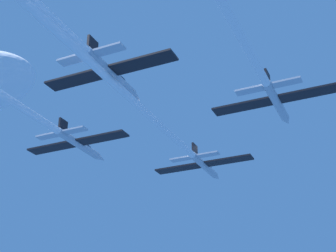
% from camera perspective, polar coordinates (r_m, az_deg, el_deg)
% --- Properties ---
extents(jet_lead, '(16.84, 57.49, 2.79)m').
position_cam_1_polar(jet_lead, '(68.32, -0.90, 0.06)').
color(jet_lead, '#B2BAC6').
extents(jet_left_wing, '(16.84, 52.25, 2.79)m').
position_cam_1_polar(jet_left_wing, '(65.22, -17.53, 2.67)').
color(jet_left_wing, '#B2BAC6').
extents(jet_right_wing, '(16.84, 50.35, 2.79)m').
position_cam_1_polar(jet_right_wing, '(54.26, 9.00, 9.15)').
color(jet_right_wing, '#B2BAC6').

